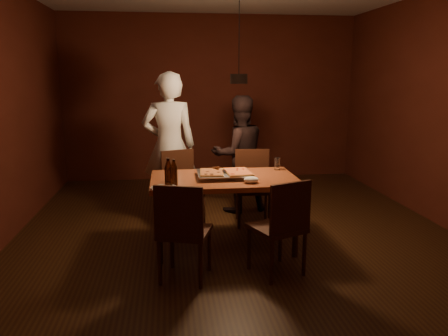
{
  "coord_description": "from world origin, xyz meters",
  "views": [
    {
      "loc": [
        -0.74,
        -4.58,
        1.78
      ],
      "look_at": [
        -0.18,
        -0.22,
        0.85
      ],
      "focal_mm": 35.0,
      "sensor_mm": 36.0,
      "label": 1
    }
  ],
  "objects": [
    {
      "name": "chair_far_left",
      "position": [
        -0.61,
        0.59,
        0.54
      ],
      "size": [
        0.54,
        0.54,
        0.49
      ],
      "rotation": [
        0.0,
        0.0,
        3.5
      ],
      "color": "#38190F",
      "rests_on": "floor"
    },
    {
      "name": "napkin",
      "position": [
        0.05,
        -0.49,
        0.78
      ],
      "size": [
        0.15,
        0.12,
        0.06
      ],
      "primitive_type": "ellipsoid",
      "color": "white",
      "rests_on": "dining_table"
    },
    {
      "name": "diner_dark",
      "position": [
        0.17,
        1.01,
        0.77
      ],
      "size": [
        0.85,
        0.73,
        1.53
      ],
      "primitive_type": "imported",
      "rotation": [
        0.0,
        0.0,
        3.36
      ],
      "color": "black",
      "rests_on": "floor"
    },
    {
      "name": "spatula",
      "position": [
        -0.19,
        -0.19,
        0.81
      ],
      "size": [
        0.2,
        0.25,
        0.04
      ],
      "primitive_type": null,
      "rotation": [
        0.0,
        0.0,
        0.56
      ],
      "color": "silver",
      "rests_on": "pizza_tray"
    },
    {
      "name": "dining_table",
      "position": [
        -0.18,
        -0.22,
        0.68
      ],
      "size": [
        1.5,
        0.9,
        0.75
      ],
      "color": "#9B4A27",
      "rests_on": "floor"
    },
    {
      "name": "beer_bottle_b",
      "position": [
        -0.7,
        -0.48,
        0.88
      ],
      "size": [
        0.07,
        0.07,
        0.25
      ],
      "color": "black",
      "rests_on": "dining_table"
    },
    {
      "name": "room_shell",
      "position": [
        0.0,
        0.0,
        1.4
      ],
      "size": [
        6.0,
        6.0,
        6.0
      ],
      "color": "#321E0D",
      "rests_on": "ground"
    },
    {
      "name": "chair_near_right",
      "position": [
        0.24,
        -1.0,
        0.54
      ],
      "size": [
        0.55,
        0.55,
        0.49
      ],
      "rotation": [
        0.0,
        0.0,
        0.39
      ],
      "color": "#38190F",
      "rests_on": "floor"
    },
    {
      "name": "pizza_tray",
      "position": [
        -0.18,
        -0.21,
        0.77
      ],
      "size": [
        0.59,
        0.5,
        0.05
      ],
      "primitive_type": "cube",
      "rotation": [
        0.0,
        0.0,
        -0.09
      ],
      "color": "silver",
      "rests_on": "dining_table"
    },
    {
      "name": "chair_near_left",
      "position": [
        -0.64,
        -1.0,
        0.54
      ],
      "size": [
        0.53,
        0.53,
        0.49
      ],
      "rotation": [
        0.0,
        0.0,
        -0.3
      ],
      "color": "#38190F",
      "rests_on": "floor"
    },
    {
      "name": "chair_far_right",
      "position": [
        0.26,
        0.53,
        0.54
      ],
      "size": [
        0.46,
        0.46,
        0.49
      ],
      "rotation": [
        0.0,
        0.0,
        3.04
      ],
      "color": "#38190F",
      "rests_on": "floor"
    },
    {
      "name": "beer_bottle_a",
      "position": [
        -0.75,
        -0.55,
        0.89
      ],
      "size": [
        0.07,
        0.07,
        0.28
      ],
      "color": "black",
      "rests_on": "dining_table"
    },
    {
      "name": "pizza_cheese",
      "position": [
        -0.04,
        -0.22,
        0.81
      ],
      "size": [
        0.28,
        0.41,
        0.02
      ],
      "primitive_type": "cube",
      "rotation": [
        0.0,
        0.0,
        0.08
      ],
      "color": "gold",
      "rests_on": "pizza_tray"
    },
    {
      "name": "diner_white",
      "position": [
        -0.74,
        0.91,
        0.92
      ],
      "size": [
        0.7,
        0.49,
        1.83
      ],
      "primitive_type": "imported",
      "rotation": [
        0.0,
        0.0,
        3.21
      ],
      "color": "silver",
      "rests_on": "floor"
    },
    {
      "name": "pizza_meat",
      "position": [
        -0.31,
        -0.21,
        0.81
      ],
      "size": [
        0.26,
        0.39,
        0.02
      ],
      "primitive_type": "cube",
      "rotation": [
        0.0,
        0.0,
        -0.08
      ],
      "color": "maroon",
      "rests_on": "pizza_tray"
    },
    {
      "name": "pendant_lamp",
      "position": [
        0.0,
        0.0,
        1.76
      ],
      "size": [
        0.18,
        0.18,
        1.1
      ],
      "color": "black",
      "rests_on": "ceiling"
    },
    {
      "name": "water_glass_left",
      "position": [
        -0.71,
        -0.3,
        0.8
      ],
      "size": [
        0.07,
        0.07,
        0.11
      ],
      "primitive_type": "cylinder",
      "color": "silver",
      "rests_on": "dining_table"
    },
    {
      "name": "water_glass_right",
      "position": [
        0.45,
        0.08,
        0.82
      ],
      "size": [
        0.07,
        0.07,
        0.13
      ],
      "primitive_type": "cylinder",
      "color": "silver",
      "rests_on": "dining_table"
    },
    {
      "name": "plate_slice",
      "position": [
        -0.8,
        -0.62,
        0.76
      ],
      "size": [
        0.25,
        0.25,
        0.03
      ],
      "color": "white",
      "rests_on": "dining_table"
    }
  ]
}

